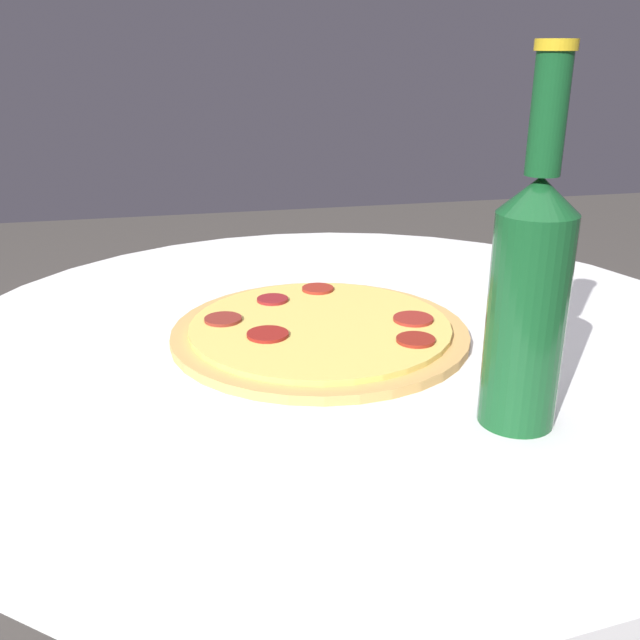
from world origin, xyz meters
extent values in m
cylinder|color=white|center=(0.00, 0.00, 0.37)|extent=(0.08, 0.08, 0.70)
cylinder|color=white|center=(0.00, 0.00, 0.73)|extent=(0.90, 0.90, 0.02)
cylinder|color=tan|center=(-0.01, 0.03, 0.75)|extent=(0.32, 0.32, 0.01)
cylinder|color=#EACC60|center=(-0.01, 0.03, 0.75)|extent=(0.28, 0.28, 0.01)
cylinder|color=maroon|center=(0.10, 0.01, 0.76)|extent=(0.04, 0.04, 0.00)
cylinder|color=maroon|center=(-0.03, 0.09, 0.76)|extent=(0.04, 0.04, 0.00)
cylinder|color=maroon|center=(-0.08, -0.06, 0.76)|extent=(0.04, 0.04, 0.00)
cylinder|color=maroon|center=(0.02, 0.13, 0.76)|extent=(0.04, 0.04, 0.00)
cylinder|color=maroon|center=(-0.02, -0.07, 0.76)|extent=(0.04, 0.04, 0.00)
cylinder|color=maroon|center=(0.08, 0.07, 0.76)|extent=(0.04, 0.04, 0.00)
cylinder|color=#144C23|center=(-0.23, -0.09, 0.83)|extent=(0.06, 0.06, 0.18)
cone|color=#144C23|center=(-0.23, -0.09, 0.93)|extent=(0.06, 0.06, 0.03)
cylinder|color=#144C23|center=(-0.23, -0.09, 0.99)|extent=(0.03, 0.03, 0.09)
cylinder|color=gold|center=(-0.23, -0.09, 1.04)|extent=(0.03, 0.03, 0.01)
camera|label=1|loc=(-0.71, 0.18, 1.04)|focal=40.00mm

